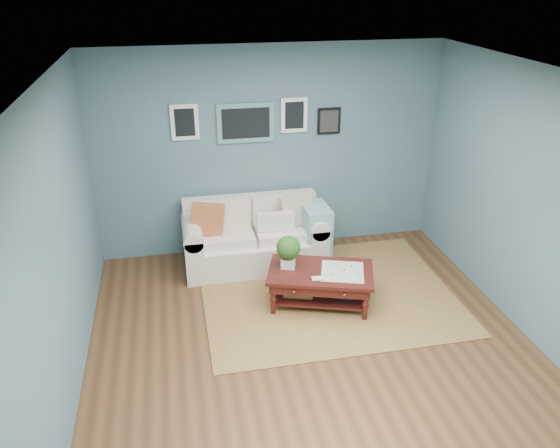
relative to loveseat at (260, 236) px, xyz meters
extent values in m
plane|color=brown|center=(0.23, -2.02, -0.38)|extent=(5.00, 5.00, 0.00)
plane|color=white|center=(0.23, -2.02, 2.32)|extent=(5.00, 5.00, 0.00)
cube|color=#44606F|center=(0.23, 0.48, 0.97)|extent=(4.50, 0.02, 2.70)
cube|color=#44606F|center=(-2.02, -2.02, 0.97)|extent=(0.02, 5.00, 2.70)
cube|color=#44606F|center=(2.48, -2.02, 0.97)|extent=(0.02, 5.00, 2.70)
cube|color=teal|center=(-0.08, 0.45, 1.37)|extent=(0.72, 0.03, 0.50)
cube|color=black|center=(-0.08, 0.43, 1.37)|extent=(0.60, 0.01, 0.38)
cube|color=white|center=(-0.83, 0.45, 1.42)|extent=(0.34, 0.03, 0.44)
cube|color=white|center=(0.54, 0.45, 1.44)|extent=(0.34, 0.03, 0.44)
cube|color=black|center=(1.00, 0.45, 1.34)|extent=(0.30, 0.03, 0.34)
cube|color=brown|center=(0.65, -0.92, -0.38)|extent=(2.91, 2.33, 0.01)
cube|color=beige|center=(-0.08, -0.03, -0.19)|extent=(1.32, 0.82, 0.39)
cube|color=beige|center=(-0.08, 0.28, 0.23)|extent=(1.73, 0.21, 0.45)
cube|color=beige|center=(-0.85, -0.03, -0.09)|extent=(0.22, 0.82, 0.58)
cube|color=beige|center=(0.69, -0.03, -0.09)|extent=(0.22, 0.82, 0.58)
cylinder|color=beige|center=(-0.85, -0.03, 0.20)|extent=(0.24, 0.82, 0.24)
cylinder|color=beige|center=(0.69, -0.03, 0.20)|extent=(0.24, 0.82, 0.24)
cube|color=beige|center=(-0.43, -0.09, 0.07)|extent=(0.67, 0.52, 0.12)
cube|color=beige|center=(0.27, -0.09, 0.07)|extent=(0.67, 0.52, 0.12)
cube|color=beige|center=(-0.43, 0.17, 0.30)|extent=(0.67, 0.11, 0.34)
cube|color=beige|center=(0.27, 0.17, 0.30)|extent=(0.67, 0.11, 0.34)
cube|color=#BF4D24|center=(-0.66, -0.08, 0.34)|extent=(0.45, 0.16, 0.44)
cube|color=beige|center=(0.48, -0.02, 0.34)|extent=(0.44, 0.17, 0.43)
cube|color=beige|center=(0.18, -0.13, 0.25)|extent=(0.47, 0.11, 0.22)
cube|color=#77A7AA|center=(0.69, -0.15, 0.05)|extent=(0.32, 0.51, 0.75)
cube|color=#370C0B|center=(0.51, -1.09, 0.04)|extent=(1.32, 1.01, 0.04)
cube|color=#370C0B|center=(0.51, -1.09, -0.04)|extent=(1.22, 0.91, 0.12)
cube|color=#370C0B|center=(0.51, -1.09, -0.27)|extent=(1.10, 0.79, 0.02)
sphere|color=gold|center=(0.15, -1.31, -0.04)|extent=(0.03, 0.03, 0.03)
sphere|color=gold|center=(0.67, -1.48, -0.04)|extent=(0.03, 0.03, 0.03)
cylinder|color=#370C0B|center=(-0.06, -1.19, -0.18)|extent=(0.06, 0.06, 0.40)
cylinder|color=#370C0B|center=(0.91, -1.50, -0.18)|extent=(0.06, 0.06, 0.40)
cylinder|color=#370C0B|center=(0.11, -0.69, -0.18)|extent=(0.06, 0.06, 0.40)
cylinder|color=#370C0B|center=(1.07, -1.00, -0.18)|extent=(0.06, 0.06, 0.40)
cube|color=silver|center=(0.17, -0.93, 0.11)|extent=(0.20, 0.20, 0.12)
sphere|color=#244A15|center=(0.17, -0.93, 0.30)|extent=(0.27, 0.27, 0.27)
cube|color=beige|center=(0.74, -1.17, 0.06)|extent=(0.59, 0.59, 0.01)
cube|color=tan|center=(0.27, -1.02, -0.16)|extent=(0.39, 0.32, 0.19)
cube|color=navy|center=(0.77, -1.16, -0.21)|extent=(0.28, 0.24, 0.11)
camera|label=1|loc=(-1.00, -6.18, 3.14)|focal=35.00mm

